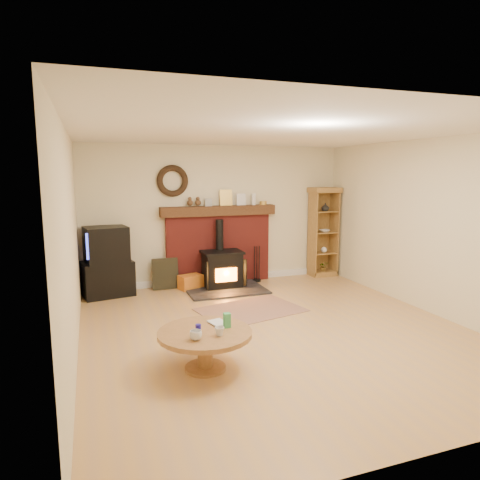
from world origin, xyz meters
name	(u,v)px	position (x,y,z in m)	size (l,w,h in m)	color
ground	(276,330)	(0.00, 0.00, 0.00)	(5.50, 5.50, 0.00)	tan
room_shell	(273,202)	(-0.02, 0.09, 1.72)	(5.02, 5.52, 2.61)	beige
chimney_breast	(219,241)	(0.00, 2.67, 0.80)	(2.20, 0.22, 1.78)	maroon
wood_stove	(223,270)	(-0.05, 2.27, 0.33)	(1.40, 1.00, 1.24)	black
area_rug	(251,310)	(-0.02, 0.89, 0.01)	(1.51, 1.04, 0.01)	brown
tv_unit	(107,263)	(-2.05, 2.47, 0.57)	(0.90, 0.70, 1.20)	black
curio_cabinet	(323,232)	(2.18, 2.55, 0.90)	(0.58, 0.42, 1.80)	brown
firelog_box	(191,282)	(-0.62, 2.40, 0.13)	(0.41, 0.26, 0.26)	orange
leaning_painting	(165,274)	(-1.05, 2.55, 0.28)	(0.47, 0.03, 0.57)	black
fire_tools	(257,275)	(0.72, 2.50, 0.13)	(0.16, 0.16, 0.70)	black
coffee_table	(205,338)	(-1.19, -0.82, 0.35)	(1.01, 1.01, 0.59)	brown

